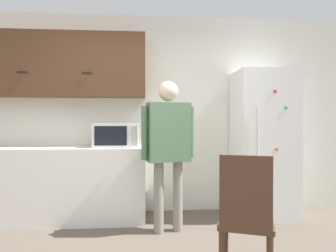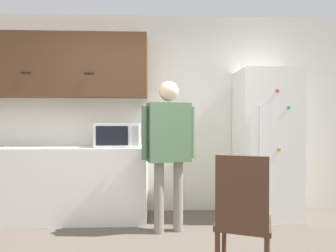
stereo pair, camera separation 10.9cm
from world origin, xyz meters
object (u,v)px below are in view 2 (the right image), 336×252
at_px(person, 169,140).
at_px(chair, 243,214).
at_px(microwave, 118,135).
at_px(refrigerator, 266,144).

height_order(person, chair, person).
relative_size(microwave, chair, 0.55).
distance_m(microwave, chair, 1.97).
bearing_deg(microwave, person, -35.38).
height_order(microwave, chair, microwave).
distance_m(microwave, refrigerator, 1.92).
bearing_deg(chair, refrigerator, -95.23).
relative_size(refrigerator, chair, 1.92).
bearing_deg(microwave, chair, -53.03).
height_order(microwave, person, person).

